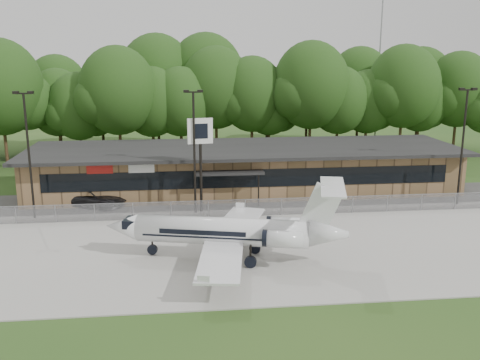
{
  "coord_description": "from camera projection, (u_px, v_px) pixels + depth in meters",
  "views": [
    {
      "loc": [
        -6.01,
        -26.44,
        13.13
      ],
      "look_at": [
        -1.76,
        12.0,
        3.86
      ],
      "focal_mm": 40.0,
      "sensor_mm": 36.0,
      "label": 1
    }
  ],
  "objects": [
    {
      "name": "terminal",
      "position": [
        244.0,
        168.0,
        51.89
      ],
      "size": [
        41.0,
        11.65,
        4.3
      ],
      "color": "olive",
      "rests_on": "ground"
    },
    {
      "name": "radio_mast",
      "position": [
        380.0,
        57.0,
        75.1
      ],
      "size": [
        0.2,
        0.2,
        25.0
      ],
      "primitive_type": "cylinder",
      "color": "gray",
      "rests_on": "ground"
    },
    {
      "name": "light_pole_left",
      "position": [
        28.0,
        146.0,
        41.89
      ],
      "size": [
        1.55,
        0.3,
        10.23
      ],
      "color": "black",
      "rests_on": "ground"
    },
    {
      "name": "fence",
      "position": [
        257.0,
        208.0,
        43.58
      ],
      "size": [
        46.0,
        0.04,
        1.52
      ],
      "color": "gray",
      "rests_on": "ground"
    },
    {
      "name": "business_jet",
      "position": [
        231.0,
        232.0,
        34.15
      ],
      "size": [
        15.74,
        14.15,
        5.33
      ],
      "rotation": [
        0.0,
        0.0,
        -0.25
      ],
      "color": "silver",
      "rests_on": "ground"
    },
    {
      "name": "suv",
      "position": [
        94.0,
        198.0,
        46.5
      ],
      "size": [
        6.32,
        4.86,
        1.59
      ],
      "primitive_type": "imported",
      "rotation": [
        0.0,
        0.0,
        1.12
      ],
      "color": "#282729",
      "rests_on": "ground"
    },
    {
      "name": "pole_sign",
      "position": [
        200.0,
        141.0,
        43.6
      ],
      "size": [
        2.09,
        0.56,
        7.93
      ],
      "rotation": [
        0.0,
        0.0,
        0.16
      ],
      "color": "black",
      "rests_on": "ground"
    },
    {
      "name": "light_pole_right",
      "position": [
        463.0,
        138.0,
        45.74
      ],
      "size": [
        1.55,
        0.3,
        10.23
      ],
      "color": "black",
      "rests_on": "ground"
    },
    {
      "name": "apron",
      "position": [
        272.0,
        246.0,
        36.99
      ],
      "size": [
        64.0,
        18.0,
        0.08
      ],
      "primitive_type": "cube",
      "color": "#9E9B93",
      "rests_on": "ground"
    },
    {
      "name": "light_pole_mid",
      "position": [
        194.0,
        143.0,
        43.28
      ],
      "size": [
        1.55,
        0.3,
        10.23
      ],
      "color": "black",
      "rests_on": "ground"
    },
    {
      "name": "parking_lot",
      "position": [
        250.0,
        201.0,
        48.1
      ],
      "size": [
        50.0,
        9.0,
        0.06
      ],
      "primitive_type": "cube",
      "color": "#383835",
      "rests_on": "ground"
    },
    {
      "name": "treeline",
      "position": [
        228.0,
        97.0,
        68.11
      ],
      "size": [
        72.0,
        12.0,
        15.0
      ],
      "primitive_type": null,
      "color": "#153B12",
      "rests_on": "ground"
    },
    {
      "name": "ground",
      "position": [
        296.0,
        298.0,
        29.26
      ],
      "size": [
        160.0,
        160.0,
        0.0
      ],
      "primitive_type": "plane",
      "color": "#27491A",
      "rests_on": "ground"
    }
  ]
}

